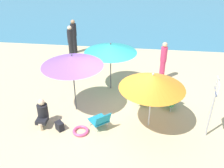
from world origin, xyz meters
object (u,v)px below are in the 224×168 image
(umbrella_purple, at_px, (72,61))
(person_d, at_px, (71,43))
(beach_chair_a, at_px, (100,120))
(umbrella_orange, at_px, (152,81))
(umbrella_teal, at_px, (111,48))
(warning_sign, at_px, (214,99))
(swim_ring, at_px, (81,131))
(person_a, at_px, (42,112))
(person_c, at_px, (74,36))
(beach_chair_c, at_px, (144,94))
(beach_chair_b, at_px, (170,99))
(person_b, at_px, (163,61))
(beach_bag, at_px, (60,126))

(umbrella_purple, relative_size, person_d, 1.22)
(beach_chair_a, bearing_deg, person_d, -16.31)
(umbrella_orange, xyz_separation_m, person_d, (-3.82, 4.77, -0.73))
(umbrella_teal, bearing_deg, umbrella_orange, -55.29)
(beach_chair_a, height_order, warning_sign, warning_sign)
(umbrella_orange, bearing_deg, umbrella_teal, 124.71)
(beach_chair_a, xyz_separation_m, swim_ring, (-0.58, -0.26, -0.28))
(person_a, xyz_separation_m, swim_ring, (1.27, -0.24, -0.42))
(person_c, relative_size, person_d, 1.03)
(person_d, bearing_deg, beach_chair_a, -88.82)
(beach_chair_a, bearing_deg, warning_sign, -129.26)
(person_c, bearing_deg, umbrella_orange, 178.79)
(umbrella_teal, bearing_deg, swim_ring, -101.62)
(beach_chair_c, distance_m, swim_ring, 2.73)
(umbrella_purple, xyz_separation_m, beach_chair_b, (3.27, 0.60, -1.55))
(swim_ring, bearing_deg, person_b, 55.24)
(beach_chair_c, bearing_deg, umbrella_teal, -131.05)
(umbrella_orange, xyz_separation_m, swim_ring, (-2.08, -0.61, -1.56))
(person_a, bearing_deg, beach_chair_c, 115.61)
(person_d, relative_size, beach_bag, 6.15)
(beach_chair_c, height_order, beach_bag, beach_chair_c)
(umbrella_teal, distance_m, beach_chair_c, 2.08)
(umbrella_purple, xyz_separation_m, person_b, (3.08, 2.63, -1.01))
(umbrella_orange, height_order, person_d, umbrella_orange)
(beach_chair_b, distance_m, warning_sign, 2.00)
(person_c, bearing_deg, beach_chair_b, -169.86)
(person_c, distance_m, warning_sign, 8.19)
(umbrella_purple, distance_m, beach_chair_b, 3.67)
(beach_chair_c, height_order, person_c, person_c)
(umbrella_purple, bearing_deg, umbrella_teal, 57.82)
(umbrella_teal, relative_size, beach_chair_b, 2.68)
(beach_chair_b, height_order, person_c, person_c)
(umbrella_orange, bearing_deg, person_c, 124.50)
(umbrella_purple, height_order, beach_chair_c, umbrella_purple)
(beach_chair_c, height_order, person_a, person_a)
(person_b, bearing_deg, person_c, -8.71)
(beach_chair_b, bearing_deg, person_a, -34.39)
(beach_chair_b, bearing_deg, umbrella_teal, -79.27)
(umbrella_orange, bearing_deg, beach_chair_b, 57.50)
(umbrella_orange, relative_size, swim_ring, 3.90)
(person_a, bearing_deg, umbrella_teal, 141.39)
(beach_chair_a, distance_m, person_c, 6.51)
(umbrella_orange, height_order, warning_sign, warning_sign)
(beach_chair_a, relative_size, person_b, 0.48)
(warning_sign, distance_m, swim_ring, 4.03)
(beach_chair_c, bearing_deg, person_a, -69.97)
(person_b, relative_size, beach_bag, 5.96)
(beach_chair_b, height_order, person_b, person_b)
(umbrella_teal, relative_size, warning_sign, 1.01)
(person_a, xyz_separation_m, person_d, (-0.47, 5.14, 0.42))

